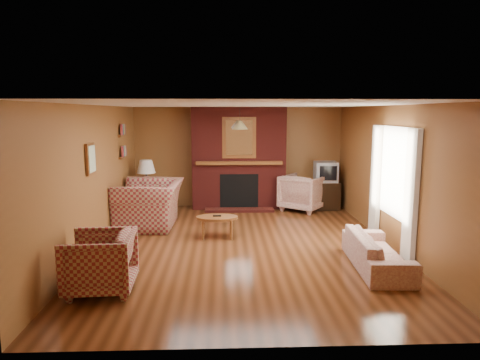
{
  "coord_description": "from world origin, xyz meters",
  "views": [
    {
      "loc": [
        -0.36,
        -7.12,
        2.28
      ],
      "look_at": [
        -0.06,
        0.6,
        1.05
      ],
      "focal_mm": 32.0,
      "sensor_mm": 36.0,
      "label": 1
    }
  ],
  "objects_px": {
    "floral_sofa": "(377,251)",
    "floral_armchair": "(303,193)",
    "plaid_loveseat": "(150,204)",
    "table_lamp": "(146,173)",
    "tv_stand": "(325,195)",
    "plaid_armchair": "(100,262)",
    "coffee_table": "(217,219)",
    "crt_tv": "(326,172)",
    "fireplace": "(239,159)",
    "side_table": "(147,202)"
  },
  "relations": [
    {
      "from": "fireplace",
      "to": "crt_tv",
      "type": "bearing_deg",
      "value": -5.3
    },
    {
      "from": "floral_armchair",
      "to": "coffee_table",
      "type": "distance_m",
      "value": 2.93
    },
    {
      "from": "floral_armchair",
      "to": "tv_stand",
      "type": "xyz_separation_m",
      "value": [
        0.55,
        0.14,
        -0.09
      ]
    },
    {
      "from": "coffee_table",
      "to": "table_lamp",
      "type": "height_order",
      "value": "table_lamp"
    },
    {
      "from": "plaid_loveseat",
      "to": "table_lamp",
      "type": "xyz_separation_m",
      "value": [
        -0.25,
        1.1,
        0.46
      ]
    },
    {
      "from": "tv_stand",
      "to": "floral_armchair",
      "type": "bearing_deg",
      "value": -171.09
    },
    {
      "from": "fireplace",
      "to": "tv_stand",
      "type": "distance_m",
      "value": 2.23
    },
    {
      "from": "plaid_armchair",
      "to": "plaid_loveseat",
      "type": "bearing_deg",
      "value": 175.25
    },
    {
      "from": "table_lamp",
      "to": "side_table",
      "type": "bearing_deg",
      "value": 0.0
    },
    {
      "from": "plaid_loveseat",
      "to": "tv_stand",
      "type": "bearing_deg",
      "value": 112.37
    },
    {
      "from": "side_table",
      "to": "tv_stand",
      "type": "height_order",
      "value": "tv_stand"
    },
    {
      "from": "plaid_loveseat",
      "to": "floral_sofa",
      "type": "distance_m",
      "value": 4.5
    },
    {
      "from": "table_lamp",
      "to": "floral_sofa",
      "type": "bearing_deg",
      "value": -41.81
    },
    {
      "from": "fireplace",
      "to": "coffee_table",
      "type": "distance_m",
      "value": 2.67
    },
    {
      "from": "floral_sofa",
      "to": "tv_stand",
      "type": "relative_size",
      "value": 2.6
    },
    {
      "from": "floral_armchair",
      "to": "coffee_table",
      "type": "bearing_deg",
      "value": 84.53
    },
    {
      "from": "plaid_armchair",
      "to": "table_lamp",
      "type": "distance_m",
      "value": 4.32
    },
    {
      "from": "fireplace",
      "to": "table_lamp",
      "type": "distance_m",
      "value": 2.18
    },
    {
      "from": "plaid_armchair",
      "to": "tv_stand",
      "type": "relative_size",
      "value": 1.3
    },
    {
      "from": "fireplace",
      "to": "floral_armchair",
      "type": "bearing_deg",
      "value": -12.26
    },
    {
      "from": "plaid_loveseat",
      "to": "side_table",
      "type": "height_order",
      "value": "plaid_loveseat"
    },
    {
      "from": "floral_sofa",
      "to": "coffee_table",
      "type": "bearing_deg",
      "value": 58.96
    },
    {
      "from": "floral_sofa",
      "to": "side_table",
      "type": "height_order",
      "value": "side_table"
    },
    {
      "from": "plaid_armchair",
      "to": "coffee_table",
      "type": "distance_m",
      "value": 2.75
    },
    {
      "from": "tv_stand",
      "to": "fireplace",
      "type": "bearing_deg",
      "value": 169.49
    },
    {
      "from": "table_lamp",
      "to": "crt_tv",
      "type": "relative_size",
      "value": 1.27
    },
    {
      "from": "plaid_armchair",
      "to": "crt_tv",
      "type": "distance_m",
      "value": 6.13
    },
    {
      "from": "floral_sofa",
      "to": "floral_armchair",
      "type": "relative_size",
      "value": 1.84
    },
    {
      "from": "floral_armchair",
      "to": "side_table",
      "type": "height_order",
      "value": "floral_armchair"
    },
    {
      "from": "plaid_loveseat",
      "to": "side_table",
      "type": "xyz_separation_m",
      "value": [
        -0.25,
        1.1,
        -0.19
      ]
    },
    {
      "from": "table_lamp",
      "to": "crt_tv",
      "type": "height_order",
      "value": "table_lamp"
    },
    {
      "from": "crt_tv",
      "to": "coffee_table",
      "type": "bearing_deg",
      "value": -137.91
    },
    {
      "from": "plaid_armchair",
      "to": "coffee_table",
      "type": "xyz_separation_m",
      "value": [
        1.46,
        2.33,
        -0.05
      ]
    },
    {
      "from": "tv_stand",
      "to": "table_lamp",
      "type": "bearing_deg",
      "value": 179.46
    },
    {
      "from": "tv_stand",
      "to": "coffee_table",
      "type": "bearing_deg",
      "value": -143.2
    },
    {
      "from": "coffee_table",
      "to": "side_table",
      "type": "xyz_separation_m",
      "value": [
        -1.61,
        1.95,
        -0.07
      ]
    },
    {
      "from": "floral_armchair",
      "to": "table_lamp",
      "type": "height_order",
      "value": "table_lamp"
    },
    {
      "from": "side_table",
      "to": "crt_tv",
      "type": "xyz_separation_m",
      "value": [
        4.15,
        0.34,
        0.62
      ]
    },
    {
      "from": "plaid_armchair",
      "to": "floral_sofa",
      "type": "distance_m",
      "value": 3.92
    },
    {
      "from": "coffee_table",
      "to": "crt_tv",
      "type": "relative_size",
      "value": 1.42
    },
    {
      "from": "plaid_armchair",
      "to": "crt_tv",
      "type": "bearing_deg",
      "value": 136.19
    },
    {
      "from": "plaid_loveseat",
      "to": "tv_stand",
      "type": "height_order",
      "value": "plaid_loveseat"
    },
    {
      "from": "fireplace",
      "to": "plaid_armchair",
      "type": "distance_m",
      "value": 5.25
    },
    {
      "from": "plaid_armchair",
      "to": "table_lamp",
      "type": "relative_size",
      "value": 1.25
    },
    {
      "from": "side_table",
      "to": "plaid_armchair",
      "type": "bearing_deg",
      "value": -87.99
    },
    {
      "from": "plaid_loveseat",
      "to": "table_lamp",
      "type": "bearing_deg",
      "value": -165.28
    },
    {
      "from": "floral_armchair",
      "to": "fireplace",
      "type": "bearing_deg",
      "value": 24.89
    },
    {
      "from": "plaid_armchair",
      "to": "side_table",
      "type": "height_order",
      "value": "plaid_armchair"
    },
    {
      "from": "tv_stand",
      "to": "crt_tv",
      "type": "bearing_deg",
      "value": -95.36
    },
    {
      "from": "floral_sofa",
      "to": "tv_stand",
      "type": "bearing_deg",
      "value": 1.08
    }
  ]
}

